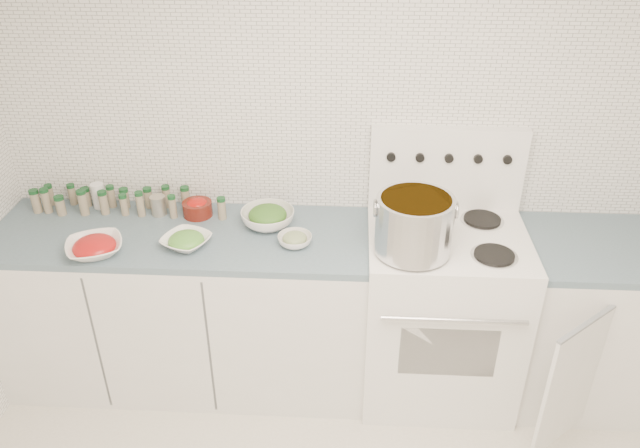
% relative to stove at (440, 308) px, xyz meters
% --- Properties ---
extents(room_walls, '(3.54, 3.04, 2.52)m').
position_rel_stove_xyz_m(room_walls, '(-0.48, -1.19, 1.06)').
color(room_walls, white).
rests_on(room_walls, ground).
extents(counter_left, '(1.85, 0.62, 0.90)m').
position_rel_stove_xyz_m(counter_left, '(-1.30, 0.00, -0.05)').
color(counter_left, white).
rests_on(counter_left, ground).
extents(stove, '(0.76, 0.70, 1.36)m').
position_rel_stove_xyz_m(stove, '(0.00, 0.00, 0.00)').
color(stove, white).
rests_on(stove, ground).
extents(counter_right, '(0.89, 0.89, 0.90)m').
position_rel_stove_xyz_m(counter_right, '(0.82, -0.00, -0.05)').
color(counter_right, white).
rests_on(counter_right, ground).
extents(stock_pot, '(0.37, 0.34, 0.26)m').
position_rel_stove_xyz_m(stock_pot, '(-0.19, -0.16, 0.59)').
color(stock_pot, silver).
rests_on(stock_pot, stove).
extents(bowl_tomato, '(0.33, 0.33, 0.08)m').
position_rel_stove_xyz_m(bowl_tomato, '(-1.64, -0.20, 0.44)').
color(bowl_tomato, white).
rests_on(bowl_tomato, counter_left).
extents(bowl_snowpea, '(0.28, 0.28, 0.07)m').
position_rel_stove_xyz_m(bowl_snowpea, '(-1.23, -0.11, 0.43)').
color(bowl_snowpea, white).
rests_on(bowl_snowpea, counter_left).
extents(bowl_broccoli, '(0.27, 0.27, 0.11)m').
position_rel_stove_xyz_m(bowl_broccoli, '(-0.88, 0.10, 0.45)').
color(bowl_broccoli, white).
rests_on(bowl_broccoli, counter_left).
extents(bowl_zucchini, '(0.20, 0.20, 0.07)m').
position_rel_stove_xyz_m(bowl_zucchini, '(-0.73, -0.07, 0.43)').
color(bowl_zucchini, white).
rests_on(bowl_zucchini, counter_left).
extents(bowl_pepper, '(0.15, 0.15, 0.09)m').
position_rel_stove_xyz_m(bowl_pepper, '(-1.25, 0.18, 0.45)').
color(bowl_pepper, '#58170F').
rests_on(bowl_pepper, counter_left).
extents(salt_canister, '(0.08, 0.08, 0.13)m').
position_rel_stove_xyz_m(salt_canister, '(-1.78, 0.24, 0.47)').
color(salt_canister, white).
rests_on(salt_canister, counter_left).
extents(tin_can, '(0.10, 0.10, 0.10)m').
position_rel_stove_xyz_m(tin_can, '(-1.45, 0.18, 0.45)').
color(tin_can, '#ADA392').
rests_on(tin_can, counter_left).
extents(spice_cluster, '(1.01, 0.16, 0.14)m').
position_rel_stove_xyz_m(spice_cluster, '(-1.70, 0.20, 0.46)').
color(spice_cluster, gray).
rests_on(spice_cluster, counter_left).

